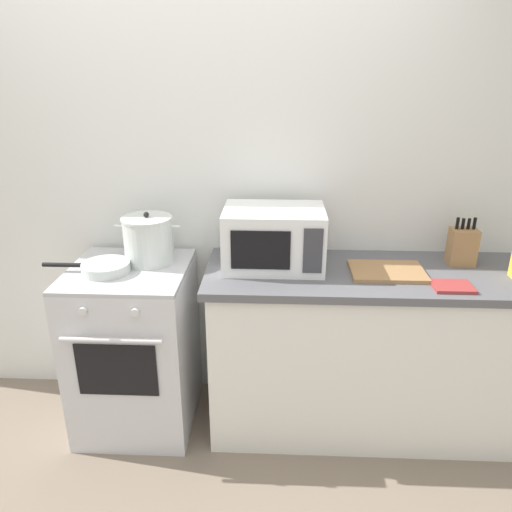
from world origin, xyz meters
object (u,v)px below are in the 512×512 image
frying_pan (105,267)px  cutting_board (387,271)px  stock_pot (148,240)px  microwave (274,238)px  knife_block (462,246)px  oven_mitt (452,286)px  stove (135,347)px

frying_pan → cutting_board: 1.40m
stock_pot → microwave: 0.65m
frying_pan → knife_block: bearing=6.0°
oven_mitt → cutting_board: bearing=148.9°
microwave → oven_mitt: 0.87m
cutting_board → knife_block: bearing=19.3°
stove → frying_pan: bearing=-153.0°
stock_pot → oven_mitt: stock_pot is taller
stove → cutting_board: (1.30, 0.00, 0.47)m
stove → frying_pan: size_ratio=2.11×
stock_pot → microwave: bearing=-1.8°
frying_pan → knife_block: knife_block is taller
frying_pan → cutting_board: bearing=2.1°
cutting_board → oven_mitt: (0.27, -0.16, -0.00)m
stock_pot → cutting_board: 1.22m
frying_pan → microwave: microwave is taller
stove → knife_block: 1.80m
stove → oven_mitt: bearing=-5.8°
knife_block → oven_mitt: bearing=-114.0°
stock_pot → microwave: size_ratio=0.68×
frying_pan → oven_mitt: size_ratio=2.43×
frying_pan → cutting_board: frying_pan is taller
cutting_board → knife_block: knife_block is taller
microwave → oven_mitt: bearing=-16.0°
stove → stock_pot: stock_pot is taller
frying_pan → stock_pot: bearing=38.2°
stock_pot → frying_pan: (-0.19, -0.15, -0.10)m
cutting_board → oven_mitt: bearing=-31.1°
stove → microwave: microwave is taller
frying_pan → microwave: size_ratio=0.87×
stock_pot → frying_pan: bearing=-141.8°
stock_pot → knife_block: (1.61, 0.04, -0.02)m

